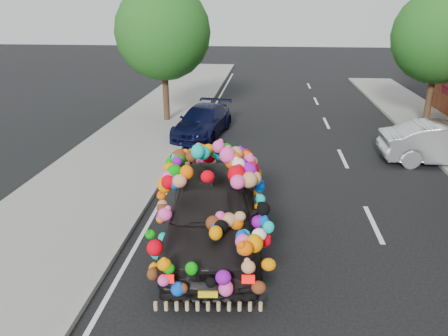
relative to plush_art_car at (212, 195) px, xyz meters
name	(u,v)px	position (x,y,z in m)	size (l,w,h in m)	color
ground	(230,217)	(0.28, 1.34, -1.22)	(100.00, 100.00, 0.00)	black
sidewalk	(70,208)	(-4.02, 1.34, -1.16)	(4.00, 60.00, 0.12)	gray
kerb	(141,211)	(-2.07, 1.34, -1.15)	(0.15, 60.00, 0.13)	gray
lane_markings	(373,224)	(3.88, 1.34, -1.21)	(6.00, 50.00, 0.01)	silver
tree_near_sidewalk	(163,32)	(-3.52, 10.84, 2.80)	(4.20, 4.20, 6.13)	#332114
tree_far_b	(440,36)	(8.28, 11.34, 2.67)	(4.00, 4.00, 5.90)	#332114
plush_art_car	(212,195)	(0.00, 0.00, 0.00)	(2.85, 5.40, 2.35)	black
navy_sedan	(203,121)	(-1.52, 8.78, -0.61)	(1.70, 4.19, 1.22)	black
silver_hatchback	(446,144)	(7.24, 6.16, -0.51)	(1.50, 4.30, 1.42)	#A8ABAF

